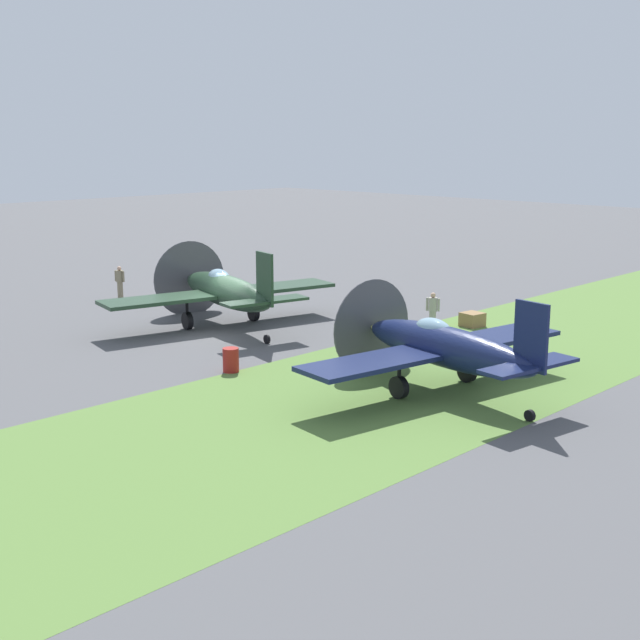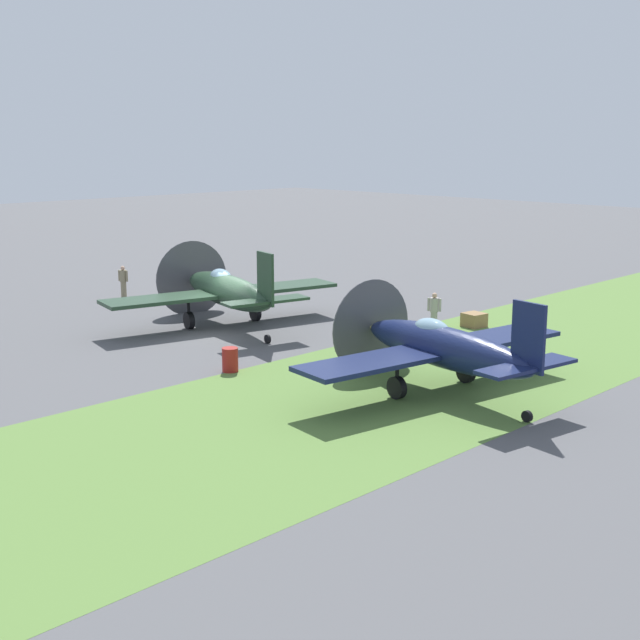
# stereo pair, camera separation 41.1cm
# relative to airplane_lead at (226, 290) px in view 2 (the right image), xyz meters

# --- Properties ---
(ground_plane) EXTENTS (160.00, 160.00, 0.00)m
(ground_plane) POSITION_rel_airplane_lead_xyz_m (-1.20, -0.97, -1.69)
(ground_plane) COLOR #515154
(grass_verge) EXTENTS (120.00, 11.00, 0.01)m
(grass_verge) POSITION_rel_airplane_lead_xyz_m (-1.20, -11.71, -1.68)
(grass_verge) COLOR #567A38
(grass_verge) RESTS_ON ground
(airplane_lead) EXTENTS (11.37, 9.09, 4.03)m
(airplane_lead) POSITION_rel_airplane_lead_xyz_m (0.00, 0.00, 0.00)
(airplane_lead) COLOR #233D28
(airplane_lead) RESTS_ON ground
(airplane_wingman) EXTENTS (10.94, 8.70, 3.87)m
(airplane_wingman) POSITION_rel_airplane_lead_xyz_m (-1.45, -13.33, -0.07)
(airplane_wingman) COLOR #141E47
(airplane_wingman) RESTS_ON ground
(ground_crew_chief) EXTENTS (0.38, 0.58, 1.73)m
(ground_crew_chief) POSITION_rel_airplane_lead_xyz_m (6.03, -7.27, -0.77)
(ground_crew_chief) COLOR #9E998E
(ground_crew_chief) RESTS_ON ground
(ground_crew_mechanic) EXTENTS (0.38, 0.60, 1.73)m
(ground_crew_mechanic) POSITION_rel_airplane_lead_xyz_m (0.61, 9.63, -0.77)
(ground_crew_mechanic) COLOR #847A5B
(ground_crew_mechanic) RESTS_ON ground
(fuel_drum) EXTENTS (0.60, 0.60, 0.90)m
(fuel_drum) POSITION_rel_airplane_lead_xyz_m (-4.78, -6.16, -1.24)
(fuel_drum) COLOR maroon
(fuel_drum) RESTS_ON ground
(supply_crate) EXTENTS (1.01, 1.01, 0.64)m
(supply_crate) POSITION_rel_airplane_lead_xyz_m (7.99, -8.07, -1.37)
(supply_crate) COLOR olive
(supply_crate) RESTS_ON ground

